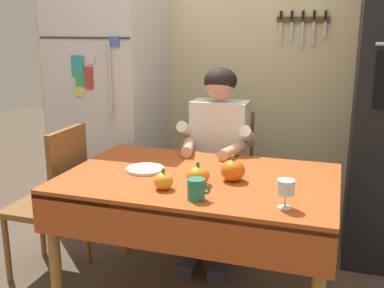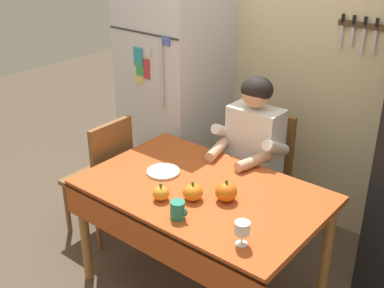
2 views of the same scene
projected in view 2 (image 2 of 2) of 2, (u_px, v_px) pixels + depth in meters
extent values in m
cube|color=beige|center=(318.00, 52.00, 3.49)|extent=(3.70, 0.10, 2.60)
cube|color=#4C3823|center=(365.00, 25.00, 3.16)|extent=(0.36, 0.02, 0.04)
cube|color=silver|center=(341.00, 37.00, 3.28)|extent=(0.02, 0.01, 0.15)
cube|color=black|center=(343.00, 18.00, 3.23)|extent=(0.02, 0.01, 0.06)
cube|color=silver|center=(352.00, 37.00, 3.23)|extent=(0.02, 0.01, 0.12)
cube|color=black|center=(354.00, 19.00, 3.18)|extent=(0.02, 0.01, 0.06)
cube|color=silver|center=(363.00, 42.00, 3.20)|extent=(0.02, 0.01, 0.17)
cube|color=black|center=(366.00, 21.00, 3.14)|extent=(0.02, 0.01, 0.06)
cube|color=silver|center=(374.00, 42.00, 3.15)|extent=(0.02, 0.01, 0.15)
cube|color=black|center=(377.00, 23.00, 3.10)|extent=(0.02, 0.01, 0.06)
cube|color=silver|center=(176.00, 90.00, 3.96)|extent=(0.68, 0.68, 1.80)
cylinder|color=silver|center=(162.00, 75.00, 3.50)|extent=(0.02, 0.02, 0.50)
cube|color=#333335|center=(143.00, 33.00, 3.50)|extent=(0.67, 0.01, 0.01)
cube|color=teal|center=(138.00, 57.00, 3.61)|extent=(0.10, 0.02, 0.14)
cube|color=#E5D666|center=(139.00, 79.00, 3.68)|extent=(0.06, 0.02, 0.07)
cube|color=green|center=(142.00, 68.00, 3.62)|extent=(0.10, 0.02, 0.11)
cube|color=silver|center=(148.00, 53.00, 3.53)|extent=(0.06, 0.01, 0.06)
cube|color=#B73338|center=(147.00, 69.00, 3.59)|extent=(0.06, 0.01, 0.15)
cube|color=#4C66B7|center=(166.00, 41.00, 3.38)|extent=(0.07, 0.01, 0.06)
cylinder|color=#9E6B33|center=(85.00, 233.00, 3.15)|extent=(0.06, 0.06, 0.70)
cylinder|color=#9E6B33|center=(167.00, 185.00, 3.69)|extent=(0.06, 0.06, 0.70)
cylinder|color=#9E6B33|center=(327.00, 253.00, 2.96)|extent=(0.06, 0.06, 0.70)
cube|color=#B24C1E|center=(203.00, 191.00, 2.90)|extent=(1.40, 0.90, 0.04)
cube|color=#B24C1E|center=(151.00, 241.00, 2.63)|extent=(1.40, 0.01, 0.20)
cube|color=brown|center=(255.00, 185.00, 3.54)|extent=(0.40, 0.40, 0.04)
cube|color=brown|center=(271.00, 144.00, 3.55)|extent=(0.36, 0.04, 0.48)
cylinder|color=brown|center=(221.00, 213.00, 3.61)|extent=(0.04, 0.04, 0.41)
cylinder|color=brown|center=(247.00, 194.00, 3.85)|extent=(0.04, 0.04, 0.41)
cylinder|color=brown|center=(261.00, 230.00, 3.42)|extent=(0.04, 0.04, 0.41)
cylinder|color=brown|center=(286.00, 210.00, 3.66)|extent=(0.04, 0.04, 0.41)
cube|color=#38384C|center=(211.00, 249.00, 3.50)|extent=(0.10, 0.22, 0.08)
cube|color=#38384C|center=(234.00, 261.00, 3.38)|extent=(0.10, 0.22, 0.08)
cylinder|color=#38384C|center=(217.00, 223.00, 3.46)|extent=(0.09, 0.09, 0.38)
cylinder|color=#38384C|center=(240.00, 234.00, 3.34)|extent=(0.09, 0.09, 0.38)
cube|color=#38384C|center=(232.00, 181.00, 3.45)|extent=(0.12, 0.40, 0.11)
cube|color=#38384C|center=(254.00, 189.00, 3.34)|extent=(0.12, 0.40, 0.11)
cube|color=white|center=(255.00, 141.00, 3.36)|extent=(0.36, 0.20, 0.48)
cylinder|color=white|center=(225.00, 131.00, 3.40)|extent=(0.07, 0.26, 0.18)
cylinder|color=white|center=(276.00, 147.00, 3.18)|extent=(0.07, 0.26, 0.18)
cylinder|color=#D8A884|center=(217.00, 149.00, 3.27)|extent=(0.13, 0.27, 0.07)
cylinder|color=#D8A884|center=(253.00, 162.00, 3.11)|extent=(0.13, 0.27, 0.07)
sphere|color=#D8A884|center=(256.00, 93.00, 3.19)|extent=(0.19, 0.19, 0.19)
ellipsoid|color=black|center=(257.00, 90.00, 3.19)|extent=(0.21, 0.21, 0.17)
cube|color=brown|center=(98.00, 180.00, 3.59)|extent=(0.40, 0.40, 0.04)
cube|color=brown|center=(112.00, 156.00, 3.38)|extent=(0.04, 0.36, 0.48)
cylinder|color=brown|center=(102.00, 190.00, 3.91)|extent=(0.04, 0.04, 0.41)
cylinder|color=brown|center=(133.00, 205.00, 3.71)|extent=(0.04, 0.04, 0.41)
cylinder|color=brown|center=(67.00, 208.00, 3.67)|extent=(0.04, 0.04, 0.41)
cylinder|color=brown|center=(98.00, 225.00, 3.47)|extent=(0.04, 0.04, 0.41)
cylinder|color=#237F66|center=(178.00, 210.00, 2.59)|extent=(0.08, 0.08, 0.10)
torus|color=#237F66|center=(184.00, 212.00, 2.57)|extent=(0.05, 0.01, 0.05)
cylinder|color=white|center=(241.00, 244.00, 2.40)|extent=(0.06, 0.06, 0.01)
cylinder|color=white|center=(242.00, 238.00, 2.39)|extent=(0.01, 0.01, 0.06)
cylinder|color=white|center=(242.00, 228.00, 2.36)|extent=(0.08, 0.08, 0.06)
ellipsoid|color=orange|center=(193.00, 192.00, 2.76)|extent=(0.11, 0.11, 0.09)
cylinder|color=#4C6023|center=(193.00, 183.00, 2.73)|extent=(0.02, 0.02, 0.02)
ellipsoid|color=orange|center=(226.00, 192.00, 2.75)|extent=(0.12, 0.12, 0.11)
cylinder|color=#4C6023|center=(227.00, 182.00, 2.72)|extent=(0.02, 0.02, 0.02)
ellipsoid|color=orange|center=(161.00, 193.00, 2.76)|extent=(0.09, 0.09, 0.08)
cylinder|color=#4C6023|center=(161.00, 185.00, 2.74)|extent=(0.02, 0.02, 0.02)
cylinder|color=silver|center=(163.00, 172.00, 3.05)|extent=(0.21, 0.21, 0.02)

